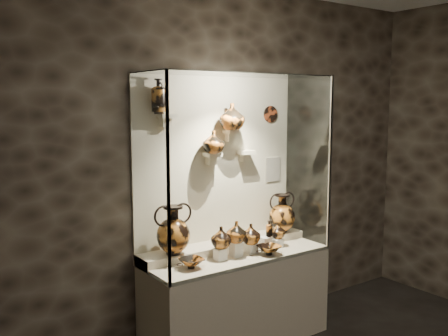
# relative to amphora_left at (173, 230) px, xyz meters

# --- Properties ---
(wall_back) EXTENTS (5.00, 0.02, 3.20)m
(wall_back) POSITION_rel_amphora_left_xyz_m (0.57, 0.20, 0.49)
(wall_back) COLOR #2C231B
(wall_back) RESTS_ON ground
(plinth) EXTENTS (1.70, 0.60, 0.80)m
(plinth) POSITION_rel_amphora_left_xyz_m (0.57, -0.12, -0.71)
(plinth) COLOR beige
(plinth) RESTS_ON floor
(front_tier) EXTENTS (1.68, 0.58, 0.03)m
(front_tier) POSITION_rel_amphora_left_xyz_m (0.57, -0.12, -0.29)
(front_tier) COLOR #C2B196
(front_tier) RESTS_ON plinth
(rear_tier) EXTENTS (1.70, 0.25, 0.10)m
(rear_tier) POSITION_rel_amphora_left_xyz_m (0.57, 0.05, -0.26)
(rear_tier) COLOR #C2B196
(rear_tier) RESTS_ON plinth
(back_panel) EXTENTS (1.70, 0.03, 1.60)m
(back_panel) POSITION_rel_amphora_left_xyz_m (0.57, 0.19, 0.49)
(back_panel) COLOR beige
(back_panel) RESTS_ON plinth
(glass_front) EXTENTS (1.70, 0.01, 1.60)m
(glass_front) POSITION_rel_amphora_left_xyz_m (0.57, -0.42, 0.49)
(glass_front) COLOR white
(glass_front) RESTS_ON plinth
(glass_left) EXTENTS (0.01, 0.60, 1.60)m
(glass_left) POSITION_rel_amphora_left_xyz_m (-0.28, -0.12, 0.49)
(glass_left) COLOR white
(glass_left) RESTS_ON plinth
(glass_right) EXTENTS (0.01, 0.60, 1.60)m
(glass_right) POSITION_rel_amphora_left_xyz_m (1.42, -0.12, 0.49)
(glass_right) COLOR white
(glass_right) RESTS_ON plinth
(glass_top) EXTENTS (1.70, 0.60, 0.01)m
(glass_top) POSITION_rel_amphora_left_xyz_m (0.57, -0.12, 1.29)
(glass_top) COLOR white
(glass_top) RESTS_ON back_panel
(frame_post_left) EXTENTS (0.02, 0.02, 1.60)m
(frame_post_left) POSITION_rel_amphora_left_xyz_m (-0.27, -0.41, 0.49)
(frame_post_left) COLOR gray
(frame_post_left) RESTS_ON plinth
(frame_post_right) EXTENTS (0.02, 0.02, 1.60)m
(frame_post_right) POSITION_rel_amphora_left_xyz_m (1.41, -0.41, 0.49)
(frame_post_right) COLOR gray
(frame_post_right) RESTS_ON plinth
(pedestal_a) EXTENTS (0.09, 0.09, 0.10)m
(pedestal_a) POSITION_rel_amphora_left_xyz_m (0.35, -0.17, -0.23)
(pedestal_a) COLOR silver
(pedestal_a) RESTS_ON front_tier
(pedestal_b) EXTENTS (0.09, 0.09, 0.13)m
(pedestal_b) POSITION_rel_amphora_left_xyz_m (0.52, -0.17, -0.21)
(pedestal_b) COLOR silver
(pedestal_b) RESTS_ON front_tier
(pedestal_c) EXTENTS (0.09, 0.09, 0.09)m
(pedestal_c) POSITION_rel_amphora_left_xyz_m (0.69, -0.17, -0.23)
(pedestal_c) COLOR silver
(pedestal_c) RESTS_ON front_tier
(pedestal_d) EXTENTS (0.09, 0.09, 0.12)m
(pedestal_d) POSITION_rel_amphora_left_xyz_m (0.85, -0.17, -0.22)
(pedestal_d) COLOR silver
(pedestal_d) RESTS_ON front_tier
(pedestal_e) EXTENTS (0.09, 0.09, 0.08)m
(pedestal_e) POSITION_rel_amphora_left_xyz_m (0.99, -0.17, -0.24)
(pedestal_e) COLOR silver
(pedestal_e) RESTS_ON front_tier
(bracket_ul) EXTENTS (0.14, 0.12, 0.04)m
(bracket_ul) POSITION_rel_amphora_left_xyz_m (0.02, 0.12, 0.94)
(bracket_ul) COLOR beige
(bracket_ul) RESTS_ON back_panel
(bracket_ca) EXTENTS (0.14, 0.12, 0.04)m
(bracket_ca) POSITION_rel_amphora_left_xyz_m (0.47, 0.12, 0.59)
(bracket_ca) COLOR beige
(bracket_ca) RESTS_ON back_panel
(bracket_cb) EXTENTS (0.10, 0.12, 0.04)m
(bracket_cb) POSITION_rel_amphora_left_xyz_m (0.67, 0.12, 0.79)
(bracket_cb) COLOR beige
(bracket_cb) RESTS_ON back_panel
(bracket_cc) EXTENTS (0.14, 0.12, 0.04)m
(bracket_cc) POSITION_rel_amphora_left_xyz_m (0.85, 0.12, 0.59)
(bracket_cc) COLOR beige
(bracket_cc) RESTS_ON back_panel
(amphora_left) EXTENTS (0.38, 0.38, 0.41)m
(amphora_left) POSITION_rel_amphora_left_xyz_m (0.00, 0.00, 0.00)
(amphora_left) COLOR #BD6D24
(amphora_left) RESTS_ON rear_tier
(amphora_right) EXTENTS (0.35, 0.35, 0.38)m
(amphora_right) POSITION_rel_amphora_left_xyz_m (1.22, 0.01, -0.02)
(amphora_right) COLOR #BD6D24
(amphora_right) RESTS_ON rear_tier
(jug_a) EXTENTS (0.18, 0.18, 0.19)m
(jug_a) POSITION_rel_amphora_left_xyz_m (0.37, -0.16, -0.08)
(jug_a) COLOR #BD6D24
(jug_a) RESTS_ON pedestal_a
(jug_b) EXTENTS (0.19, 0.19, 0.19)m
(jug_b) POSITION_rel_amphora_left_xyz_m (0.51, -0.19, -0.05)
(jug_b) COLOR #BE6521
(jug_b) RESTS_ON pedestal_b
(jug_c) EXTENTS (0.20, 0.20, 0.18)m
(jug_c) POSITION_rel_amphora_left_xyz_m (0.67, -0.19, -0.10)
(jug_c) COLOR #BD6D24
(jug_c) RESTS_ON pedestal_c
(jug_e) EXTENTS (0.18, 0.18, 0.15)m
(jug_e) POSITION_rel_amphora_left_xyz_m (1.01, -0.16, -0.12)
(jug_e) COLOR #BD6D24
(jug_e) RESTS_ON pedestal_e
(lekythos_small) EXTENTS (0.09, 0.09, 0.17)m
(lekythos_small) POSITION_rel_amphora_left_xyz_m (0.88, -0.19, -0.07)
(lekythos_small) COLOR #BE6521
(lekythos_small) RESTS_ON pedestal_d
(kylix_left) EXTENTS (0.27, 0.23, 0.10)m
(kylix_left) POSITION_rel_amphora_left_xyz_m (0.04, -0.21, -0.23)
(kylix_left) COLOR #BE6521
(kylix_left) RESTS_ON front_tier
(kylix_right) EXTENTS (0.32, 0.30, 0.10)m
(kylix_right) POSITION_rel_amphora_left_xyz_m (0.79, -0.30, -0.23)
(kylix_right) COLOR #BD6D24
(kylix_right) RESTS_ON front_tier
(lekythos_tall) EXTENTS (0.15, 0.15, 0.32)m
(lekythos_tall) POSITION_rel_amphora_left_xyz_m (-0.06, 0.10, 1.12)
(lekythos_tall) COLOR #BD6D24
(lekythos_tall) RESTS_ON bracket_ul
(ovoid_vase_a) EXTENTS (0.23, 0.23, 0.20)m
(ovoid_vase_a) POSITION_rel_amphora_left_xyz_m (0.45, 0.07, 0.71)
(ovoid_vase_a) COLOR #BE6521
(ovoid_vase_a) RESTS_ON bracket_ca
(ovoid_vase_b) EXTENTS (0.30, 0.30, 0.24)m
(ovoid_vase_b) POSITION_rel_amphora_left_xyz_m (0.64, 0.05, 0.93)
(ovoid_vase_b) COLOR #BE6521
(ovoid_vase_b) RESTS_ON bracket_cb
(wall_plate) EXTENTS (0.16, 0.02, 0.16)m
(wall_plate) POSITION_rel_amphora_left_xyz_m (1.19, 0.16, 0.94)
(wall_plate) COLOR #903B1C
(wall_plate) RESTS_ON back_panel
(info_placard) EXTENTS (0.18, 0.01, 0.24)m
(info_placard) POSITION_rel_amphora_left_xyz_m (1.23, 0.17, 0.39)
(info_placard) COLOR beige
(info_placard) RESTS_ON back_panel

